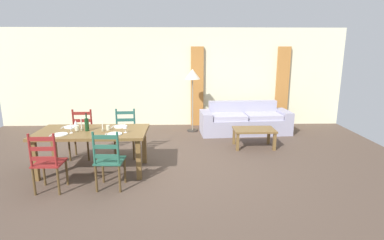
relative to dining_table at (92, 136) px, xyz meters
The scene contains 28 objects.
ground_plane 1.47m from the dining_table, ahead, with size 9.60×9.60×0.02m, color brown.
wall_far 3.74m from the dining_table, 69.36° to the left, with size 9.60×0.16×2.70m, color #EAE7BE.
curtain_panel_left 3.88m from the dining_table, 58.80° to the left, with size 0.35×0.08×2.20m, color #B67435.
curtain_panel_right 5.51m from the dining_table, 36.86° to the left, with size 0.35×0.08×2.20m, color #B67435.
dining_table is the anchor object (origin of this frame).
dining_chair_near_left 0.93m from the dining_table, 119.95° to the right, with size 0.42×0.40×0.96m.
dining_chair_near_right 0.87m from the dining_table, 58.29° to the right, with size 0.44×0.42×0.96m.
dining_chair_far_left 0.89m from the dining_table, 120.60° to the left, with size 0.42×0.40×0.96m.
dining_chair_far_right 0.91m from the dining_table, 61.43° to the left, with size 0.44×0.42×0.96m.
dinner_plate_near_left 0.52m from the dining_table, 150.95° to the right, with size 0.24×0.24×0.02m, color white.
fork_near_left 0.66m from the dining_table, 157.38° to the right, with size 0.02×0.17×0.01m, color silver.
dinner_plate_near_right 0.52m from the dining_table, 29.05° to the right, with size 0.24×0.24×0.02m, color white.
fork_near_right 0.40m from the dining_table, 39.81° to the right, with size 0.02×0.17×0.01m, color silver.
dinner_plate_far_left 0.52m from the dining_table, 150.95° to the left, with size 0.24×0.24×0.02m, color white.
fork_far_left 0.66m from the dining_table, 157.38° to the left, with size 0.02×0.17×0.01m, color silver.
dinner_plate_far_right 0.52m from the dining_table, 29.05° to the left, with size 0.24×0.24×0.02m, color white.
fork_far_right 0.40m from the dining_table, 39.81° to the left, with size 0.02×0.17×0.01m, color silver.
wine_bottle 0.22m from the dining_table, behind, with size 0.07×0.07×0.32m.
wine_glass_near_left 0.39m from the dining_table, 156.28° to the right, with size 0.06×0.06×0.16m.
wine_glass_near_right 0.65m from the dining_table, 12.88° to the right, with size 0.06×0.06×0.16m.
wine_glass_far_left 0.40m from the dining_table, 156.63° to the left, with size 0.06×0.06×0.16m.
coffee_cup_primary 0.30m from the dining_table, ahead, with size 0.07×0.07×0.09m, color beige.
coffee_cup_secondary 0.30m from the dining_table, behind, with size 0.07×0.07×0.09m, color beige.
candle_tall 0.24m from the dining_table, behind, with size 0.05×0.05×0.23m.
candle_short 0.24m from the dining_table, 11.31° to the right, with size 0.05×0.05×0.18m.
couch 4.06m from the dining_table, 37.84° to the left, with size 2.33×0.95×0.80m.
coffee_table 3.42m from the dining_table, 21.79° to the left, with size 0.90×0.56×0.42m.
standing_lamp 3.33m from the dining_table, 55.27° to the left, with size 0.40×0.40×1.64m.
Camera 1 is at (0.30, -5.33, 2.16)m, focal length 28.53 mm.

